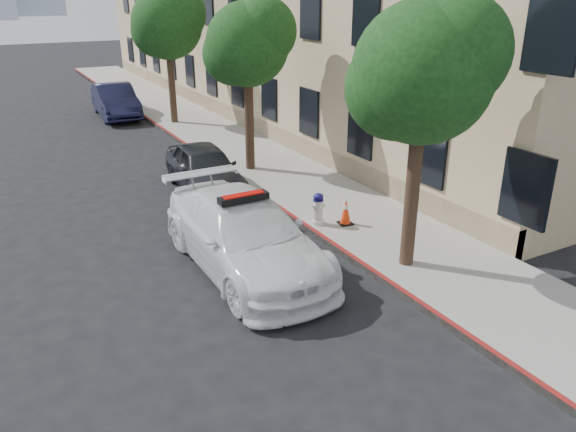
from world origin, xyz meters
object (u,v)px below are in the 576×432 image
(traffic_cone, at_px, (346,212))
(fire_hydrant, at_px, (318,209))
(parked_car_far, at_px, (115,101))
(police_car, at_px, (245,235))
(parked_car_mid, at_px, (205,168))

(traffic_cone, bearing_deg, fire_hydrant, 151.91)
(fire_hydrant, xyz_separation_m, traffic_cone, (0.62, -0.33, -0.08))
(parked_car_far, height_order, fire_hydrant, parked_car_far)
(parked_car_far, xyz_separation_m, fire_hydrant, (1.33, -16.21, -0.21))
(fire_hydrant, distance_m, traffic_cone, 0.71)
(police_car, distance_m, traffic_cone, 3.24)
(police_car, distance_m, parked_car_mid, 5.35)
(police_car, relative_size, traffic_cone, 8.17)
(parked_car_far, bearing_deg, fire_hydrant, -82.62)
(police_car, relative_size, parked_car_mid, 1.32)
(police_car, relative_size, parked_car_far, 1.18)
(parked_car_mid, xyz_separation_m, parked_car_far, (0.11, 12.01, 0.06))
(parked_car_mid, xyz_separation_m, traffic_cone, (2.06, -4.53, -0.23))
(parked_car_mid, bearing_deg, police_car, -98.21)
(parked_car_mid, relative_size, parked_car_far, 0.89)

